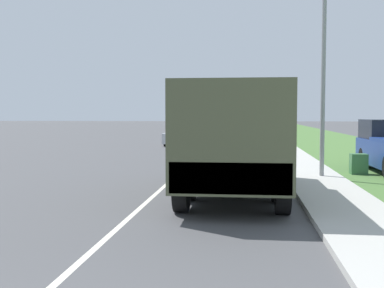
{
  "coord_description": "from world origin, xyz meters",
  "views": [
    {
      "loc": [
        2.32,
        -2.07,
        2.1
      ],
      "look_at": [
        0.82,
        11.45,
        1.24
      ],
      "focal_mm": 45.0,
      "sensor_mm": 36.0,
      "label": 1
    }
  ],
  "objects_px": {
    "car_second_ahead": "(181,134)",
    "lamp_post": "(318,23)",
    "car_nearest_ahead": "(241,144)",
    "military_truck": "(234,136)",
    "car_third_ahead": "(201,128)"
  },
  "relations": [
    {
      "from": "car_nearest_ahead",
      "to": "lamp_post",
      "type": "height_order",
      "value": "lamp_post"
    },
    {
      "from": "car_nearest_ahead",
      "to": "lamp_post",
      "type": "relative_size",
      "value": 0.55
    },
    {
      "from": "car_nearest_ahead",
      "to": "car_third_ahead",
      "type": "distance_m",
      "value": 21.83
    },
    {
      "from": "car_nearest_ahead",
      "to": "lamp_post",
      "type": "bearing_deg",
      "value": -70.85
    },
    {
      "from": "car_nearest_ahead",
      "to": "car_second_ahead",
      "type": "distance_m",
      "value": 10.25
    },
    {
      "from": "lamp_post",
      "to": "car_third_ahead",
      "type": "bearing_deg",
      "value": 102.49
    },
    {
      "from": "military_truck",
      "to": "car_second_ahead",
      "type": "xyz_separation_m",
      "value": [
        -4.02,
        20.01,
        -0.85
      ]
    },
    {
      "from": "military_truck",
      "to": "lamp_post",
      "type": "relative_size",
      "value": 0.8
    },
    {
      "from": "military_truck",
      "to": "car_third_ahead",
      "type": "xyz_separation_m",
      "value": [
        -3.8,
        32.1,
        -0.81
      ]
    },
    {
      "from": "car_third_ahead",
      "to": "car_second_ahead",
      "type": "bearing_deg",
      "value": -91.07
    },
    {
      "from": "car_second_ahead",
      "to": "lamp_post",
      "type": "bearing_deg",
      "value": -68.31
    },
    {
      "from": "military_truck",
      "to": "lamp_post",
      "type": "height_order",
      "value": "lamp_post"
    },
    {
      "from": "car_second_ahead",
      "to": "car_nearest_ahead",
      "type": "bearing_deg",
      "value": -66.45
    },
    {
      "from": "car_third_ahead",
      "to": "military_truck",
      "type": "bearing_deg",
      "value": -83.25
    },
    {
      "from": "military_truck",
      "to": "car_nearest_ahead",
      "type": "distance_m",
      "value": 10.65
    }
  ]
}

